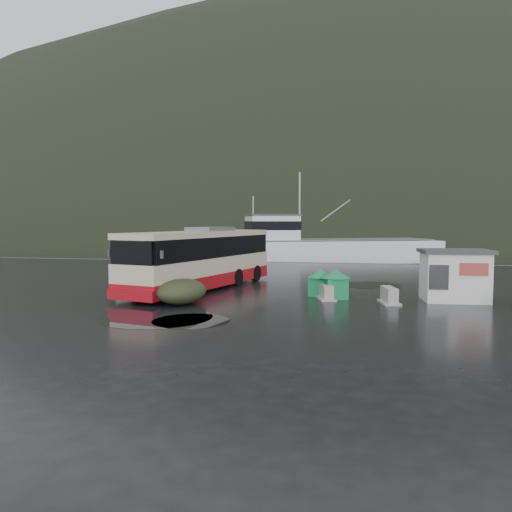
% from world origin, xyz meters
% --- Properties ---
extents(ground, '(160.00, 160.00, 0.00)m').
position_xyz_m(ground, '(0.00, 0.00, 0.00)').
color(ground, black).
rests_on(ground, ground).
extents(harbor_water, '(300.00, 180.00, 0.02)m').
position_xyz_m(harbor_water, '(0.00, 110.00, 0.00)').
color(harbor_water, black).
rests_on(harbor_water, ground).
extents(quay_edge, '(160.00, 0.60, 1.50)m').
position_xyz_m(quay_edge, '(0.00, 20.00, 0.00)').
color(quay_edge, '#999993').
rests_on(quay_edge, ground).
extents(headland, '(780.00, 540.00, 570.00)m').
position_xyz_m(headland, '(10.00, 250.00, 0.00)').
color(headland, black).
rests_on(headland, ground).
extents(coach_bus, '(5.85, 12.14, 3.33)m').
position_xyz_m(coach_bus, '(-2.03, 1.87, 0.00)').
color(coach_bus, beige).
rests_on(coach_bus, ground).
extents(white_van, '(3.41, 6.78, 2.71)m').
position_xyz_m(white_van, '(-4.72, 3.56, 0.00)').
color(white_van, silver).
rests_on(white_van, ground).
extents(waste_bin_left, '(1.29, 1.29, 1.42)m').
position_xyz_m(waste_bin_left, '(5.13, -0.26, 0.00)').
color(waste_bin_left, '#157841').
rests_on(waste_bin_left, ground).
extents(waste_bin_right, '(1.22, 1.22, 1.32)m').
position_xyz_m(waste_bin_right, '(4.40, 0.41, 0.00)').
color(waste_bin_right, '#157841').
rests_on(waste_bin_right, ground).
extents(dome_tent, '(2.37, 3.05, 1.10)m').
position_xyz_m(dome_tent, '(-1.46, -2.99, 0.00)').
color(dome_tent, '#2F331F').
rests_on(dome_tent, ground).
extents(ticket_kiosk, '(3.12, 2.44, 2.35)m').
position_xyz_m(ticket_kiosk, '(10.46, 0.13, 0.00)').
color(ticket_kiosk, silver).
rests_on(ticket_kiosk, ground).
extents(jersey_barrier_a, '(0.99, 1.56, 0.72)m').
position_xyz_m(jersey_barrier_a, '(7.51, -1.19, 0.00)').
color(jersey_barrier_a, '#999993').
rests_on(jersey_barrier_a, ground).
extents(jersey_barrier_b, '(1.06, 1.55, 0.71)m').
position_xyz_m(jersey_barrier_b, '(4.71, -0.56, 0.00)').
color(jersey_barrier_b, '#999993').
rests_on(jersey_barrier_b, ground).
extents(fishing_trawler, '(24.70, 14.10, 9.78)m').
position_xyz_m(fishing_trawler, '(3.37, 27.04, 0.00)').
color(fishing_trawler, silver).
rests_on(fishing_trawler, ground).
extents(puddles, '(12.20, 15.06, 0.01)m').
position_xyz_m(puddles, '(1.38, -2.97, 0.00)').
color(puddles, black).
rests_on(puddles, ground).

